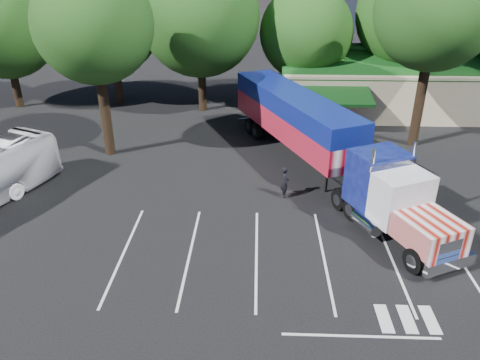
{
  "coord_description": "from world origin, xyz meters",
  "views": [
    {
      "loc": [
        -0.07,
        -24.34,
        13.21
      ],
      "look_at": [
        -0.94,
        -1.93,
        2.0
      ],
      "focal_mm": 35.0,
      "sensor_mm": 36.0,
      "label": 1
    }
  ],
  "objects_px": {
    "woman": "(285,182)",
    "semi_truck": "(315,133)",
    "silver_sedan": "(320,119)",
    "bicycle": "(333,142)"
  },
  "relations": [
    {
      "from": "semi_truck",
      "to": "silver_sedan",
      "type": "bearing_deg",
      "value": 56.51
    },
    {
      "from": "semi_truck",
      "to": "woman",
      "type": "height_order",
      "value": "semi_truck"
    },
    {
      "from": "woman",
      "to": "silver_sedan",
      "type": "relative_size",
      "value": 0.5
    },
    {
      "from": "silver_sedan",
      "to": "woman",
      "type": "bearing_deg",
      "value": 156.43
    },
    {
      "from": "semi_truck",
      "to": "bicycle",
      "type": "xyz_separation_m",
      "value": [
        1.9,
        4.12,
        -2.2
      ]
    },
    {
      "from": "semi_truck",
      "to": "silver_sedan",
      "type": "relative_size",
      "value": 5.55
    },
    {
      "from": "woman",
      "to": "bicycle",
      "type": "height_order",
      "value": "woman"
    },
    {
      "from": "woman",
      "to": "semi_truck",
      "type": "bearing_deg",
      "value": -35.85
    },
    {
      "from": "semi_truck",
      "to": "woman",
      "type": "xyz_separation_m",
      "value": [
        -2.0,
        -3.65,
        -1.66
      ]
    },
    {
      "from": "semi_truck",
      "to": "woman",
      "type": "bearing_deg",
      "value": -142.85
    }
  ]
}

